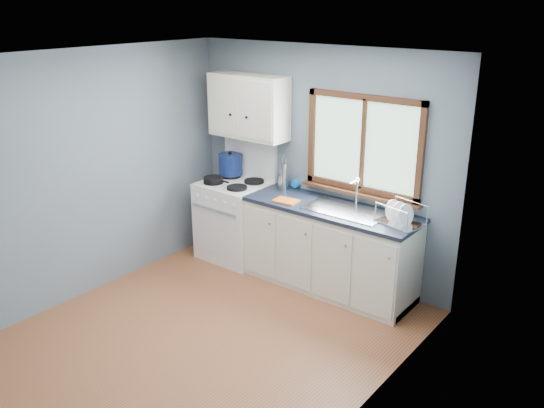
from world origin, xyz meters
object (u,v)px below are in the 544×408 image
Objects in this scene: gas_range at (235,218)px; dish_rack at (400,218)px; base_cabinets at (329,252)px; thermos at (284,177)px; stockpot at (230,164)px; sink at (346,216)px; utensil_crock at (284,181)px; skillet at (214,179)px.

dish_rack is (2.07, 0.03, 0.48)m from gas_range.
base_cabinets is 5.91× the size of thermos.
thermos is (0.79, -0.00, -0.01)m from stockpot.
utensil_crock is at bearing 168.19° from sink.
sink is (1.49, 0.02, 0.37)m from gas_range.
stockpot is (-0.19, 0.15, 0.59)m from gas_range.
base_cabinets is 5.64× the size of stockpot.
gas_range is 3.98× the size of skillet.
stockpot reaches higher than base_cabinets.
skillet is at bearing -172.74° from base_cabinets.
dish_rack is (0.76, 0.01, 0.57)m from base_cabinets.
dish_rack is (2.26, -0.12, -0.11)m from stockpot.
gas_range is 3.55× the size of utensil_crock.
skillet is 2.24m from dish_rack.
skillet is 0.84m from thermos.
skillet reaches higher than base_cabinets.
sink is 2.20× the size of utensil_crock.
utensil_crock is (0.71, 0.38, 0.02)m from skillet.
utensil_crock is (-0.75, 0.20, 0.59)m from base_cabinets.
utensil_crock is 1.22× the size of thermos.
utensil_crock is (0.55, 0.21, 0.51)m from gas_range.
dish_rack is (0.58, 0.01, 0.12)m from sink.
utensil_crock reaches higher than sink.
sink is 2.46× the size of skillet.
sink reaches higher than base_cabinets.
skillet is 0.81m from utensil_crock.
gas_range is 0.78m from utensil_crock.
base_cabinets is at bearing 5.15° from skillet.
gas_range reaches higher than skillet.
stockpot is at bearing 92.32° from skillet.
dish_rack is at bearing -6.96° from utensil_crock.
sink is at bearing -11.81° from utensil_crock.
base_cabinets is 4.83× the size of utensil_crock.
base_cabinets is 0.48m from sink.
stockpot is 0.79m from thermos.
base_cabinets is 2.20× the size of sink.
base_cabinets is 3.98× the size of dish_rack.
utensil_crock reaches higher than base_cabinets.
base_cabinets is 1.59m from skillet.
dish_rack is at bearing 2.93° from skillet.
base_cabinets is 1.65m from stockpot.
sink is 0.92m from thermos.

